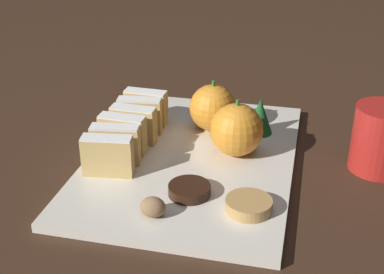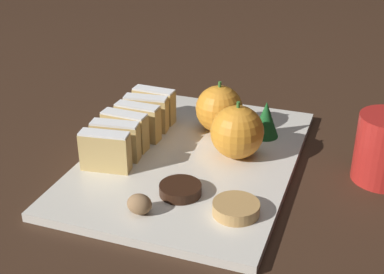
% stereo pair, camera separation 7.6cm
% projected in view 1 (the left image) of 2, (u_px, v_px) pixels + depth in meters
% --- Properties ---
extents(ground_plane, '(6.00, 6.00, 0.00)m').
position_uv_depth(ground_plane, '(192.00, 163.00, 0.78)').
color(ground_plane, '#382316').
extents(serving_platter, '(0.29, 0.41, 0.01)m').
position_uv_depth(serving_platter, '(192.00, 159.00, 0.78)').
color(serving_platter, silver).
rests_on(serving_platter, ground_plane).
extents(stollen_slice_front, '(0.07, 0.03, 0.06)m').
position_uv_depth(stollen_slice_front, '(108.00, 156.00, 0.72)').
color(stollen_slice_front, tan).
rests_on(stollen_slice_front, serving_platter).
extents(stollen_slice_second, '(0.07, 0.03, 0.06)m').
position_uv_depth(stollen_slice_second, '(116.00, 144.00, 0.75)').
color(stollen_slice_second, tan).
rests_on(stollen_slice_second, serving_platter).
extents(stollen_slice_third, '(0.07, 0.03, 0.06)m').
position_uv_depth(stollen_slice_third, '(123.00, 134.00, 0.78)').
color(stollen_slice_third, tan).
rests_on(stollen_slice_third, serving_platter).
extents(stollen_slice_fourth, '(0.07, 0.02, 0.06)m').
position_uv_depth(stollen_slice_fourth, '(134.00, 125.00, 0.80)').
color(stollen_slice_fourth, tan).
rests_on(stollen_slice_fourth, serving_platter).
extents(stollen_slice_fifth, '(0.07, 0.03, 0.06)m').
position_uv_depth(stollen_slice_fifth, '(140.00, 116.00, 0.83)').
color(stollen_slice_fifth, tan).
rests_on(stollen_slice_fifth, serving_platter).
extents(stollen_slice_sixth, '(0.07, 0.02, 0.06)m').
position_uv_depth(stollen_slice_sixth, '(146.00, 107.00, 0.86)').
color(stollen_slice_sixth, tan).
rests_on(stollen_slice_sixth, serving_platter).
extents(orange_near, '(0.07, 0.07, 0.08)m').
position_uv_depth(orange_near, '(213.00, 108.00, 0.84)').
color(orange_near, orange).
rests_on(orange_near, serving_platter).
extents(orange_far, '(0.08, 0.08, 0.08)m').
position_uv_depth(orange_far, '(237.00, 130.00, 0.76)').
color(orange_far, orange).
rests_on(orange_far, serving_platter).
extents(walnut, '(0.03, 0.03, 0.03)m').
position_uv_depth(walnut, '(153.00, 207.00, 0.64)').
color(walnut, '#8E6B47').
rests_on(walnut, serving_platter).
extents(chocolate_cookie, '(0.05, 0.05, 0.01)m').
position_uv_depth(chocolate_cookie, '(189.00, 190.00, 0.68)').
color(chocolate_cookie, black).
rests_on(chocolate_cookie, serving_platter).
extents(gingerbread_cookie, '(0.06, 0.06, 0.02)m').
position_uv_depth(gingerbread_cookie, '(249.00, 205.00, 0.65)').
color(gingerbread_cookie, tan).
rests_on(gingerbread_cookie, serving_platter).
extents(evergreen_sprig, '(0.04, 0.04, 0.06)m').
position_uv_depth(evergreen_sprig, '(260.00, 116.00, 0.83)').
color(evergreen_sprig, '#195623').
rests_on(evergreen_sprig, serving_platter).
extents(coffee_mug, '(0.11, 0.08, 0.09)m').
position_uv_depth(coffee_mug, '(383.00, 139.00, 0.75)').
color(coffee_mug, red).
rests_on(coffee_mug, ground_plane).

